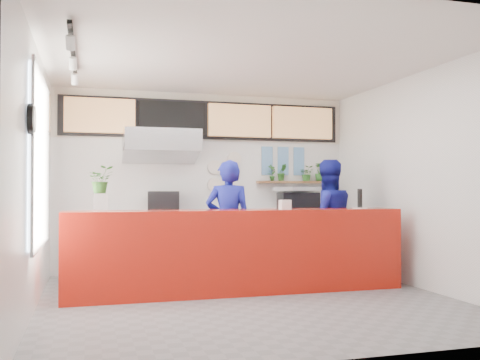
{
  "coord_description": "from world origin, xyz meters",
  "views": [
    {
      "loc": [
        -1.92,
        -6.42,
        1.36
      ],
      "look_at": [
        0.1,
        0.7,
        1.5
      ],
      "focal_mm": 40.0,
      "sensor_mm": 36.0,
      "label": 1
    }
  ],
  "objects_px": {
    "staff_center": "(228,223)",
    "pepper_mill": "(360,198)",
    "staff_right": "(327,220)",
    "service_counter": "(239,251)",
    "espresso_machine": "(298,205)",
    "panini_oven": "(164,205)"
  },
  "relations": [
    {
      "from": "service_counter",
      "to": "pepper_mill",
      "type": "xyz_separation_m",
      "value": [
        1.74,
        -0.07,
        0.7
      ]
    },
    {
      "from": "espresso_machine",
      "to": "pepper_mill",
      "type": "bearing_deg",
      "value": -79.42
    },
    {
      "from": "staff_center",
      "to": "service_counter",
      "type": "bearing_deg",
      "value": 109.84
    },
    {
      "from": "panini_oven",
      "to": "staff_right",
      "type": "bearing_deg",
      "value": -18.56
    },
    {
      "from": "panini_oven",
      "to": "espresso_machine",
      "type": "xyz_separation_m",
      "value": [
        2.32,
        0.0,
        -0.01
      ]
    },
    {
      "from": "espresso_machine",
      "to": "pepper_mill",
      "type": "distance_m",
      "value": 1.88
    },
    {
      "from": "service_counter",
      "to": "staff_right",
      "type": "height_order",
      "value": "staff_right"
    },
    {
      "from": "service_counter",
      "to": "espresso_machine",
      "type": "distance_m",
      "value": 2.45
    },
    {
      "from": "staff_right",
      "to": "pepper_mill",
      "type": "distance_m",
      "value": 0.79
    },
    {
      "from": "service_counter",
      "to": "pepper_mill",
      "type": "relative_size",
      "value": 17.06
    },
    {
      "from": "panini_oven",
      "to": "espresso_machine",
      "type": "height_order",
      "value": "panini_oven"
    },
    {
      "from": "service_counter",
      "to": "espresso_machine",
      "type": "xyz_separation_m",
      "value": [
        1.57,
        1.8,
        0.56
      ]
    },
    {
      "from": "panini_oven",
      "to": "pepper_mill",
      "type": "xyz_separation_m",
      "value": [
        2.5,
        -1.87,
        0.13
      ]
    },
    {
      "from": "staff_right",
      "to": "staff_center",
      "type": "bearing_deg",
      "value": 6.31
    },
    {
      "from": "espresso_machine",
      "to": "pepper_mill",
      "type": "relative_size",
      "value": 2.46
    },
    {
      "from": "service_counter",
      "to": "staff_center",
      "type": "bearing_deg",
      "value": 91.06
    },
    {
      "from": "panini_oven",
      "to": "pepper_mill",
      "type": "bearing_deg",
      "value": -28.5
    },
    {
      "from": "service_counter",
      "to": "staff_right",
      "type": "bearing_deg",
      "value": 21.54
    },
    {
      "from": "staff_center",
      "to": "pepper_mill",
      "type": "xyz_separation_m",
      "value": [
        1.75,
        -0.59,
        0.36
      ]
    },
    {
      "from": "service_counter",
      "to": "pepper_mill",
      "type": "height_order",
      "value": "pepper_mill"
    },
    {
      "from": "service_counter",
      "to": "espresso_machine",
      "type": "height_order",
      "value": "espresso_machine"
    },
    {
      "from": "staff_center",
      "to": "espresso_machine",
      "type": "bearing_deg",
      "value": -122.18
    }
  ]
}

